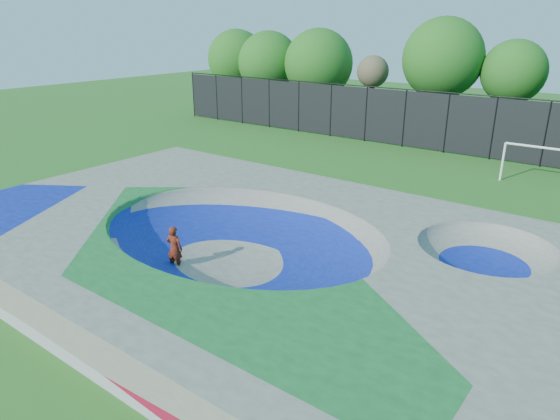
{
  "coord_description": "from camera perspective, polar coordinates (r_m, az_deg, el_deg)",
  "views": [
    {
      "loc": [
        10.88,
        -12.25,
        8.18
      ],
      "look_at": [
        -0.48,
        3.0,
        1.1
      ],
      "focal_mm": 32.0,
      "sensor_mm": 36.0,
      "label": 1
    }
  ],
  "objects": [
    {
      "name": "ground",
      "position": [
        18.31,
        -4.44,
        -6.18
      ],
      "size": [
        120.0,
        120.0,
        0.0
      ],
      "primitive_type": "plane",
      "color": "#235E1A",
      "rests_on": "ground"
    },
    {
      "name": "skate_deck",
      "position": [
        17.99,
        -4.51,
        -4.04
      ],
      "size": [
        22.0,
        14.0,
        1.5
      ],
      "primitive_type": "cube",
      "color": "gray",
      "rests_on": "ground"
    },
    {
      "name": "skater",
      "position": [
        17.9,
        -11.96,
        -4.3
      ],
      "size": [
        0.69,
        0.54,
        1.65
      ],
      "primitive_type": "imported",
      "rotation": [
        0.0,
        0.0,
        3.42
      ],
      "color": "#BD320F",
      "rests_on": "ground"
    },
    {
      "name": "skateboard",
      "position": [
        18.25,
        -11.78,
        -6.59
      ],
      "size": [
        0.81,
        0.46,
        0.05
      ],
      "primitive_type": "cube",
      "rotation": [
        0.0,
        0.0,
        0.33
      ],
      "color": "black",
      "rests_on": "ground"
    },
    {
      "name": "soccer_goal",
      "position": [
        29.94,
        27.16,
        5.3
      ],
      "size": [
        3.3,
        0.12,
        2.18
      ],
      "color": "white",
      "rests_on": "ground"
    },
    {
      "name": "fence",
      "position": [
        35.51,
        18.53,
        9.52
      ],
      "size": [
        48.09,
        0.09,
        4.04
      ],
      "color": "black",
      "rests_on": "ground"
    },
    {
      "name": "treeline",
      "position": [
        39.66,
        21.99,
        14.56
      ],
      "size": [
        53.3,
        7.63,
        8.81
      ],
      "color": "#473023",
      "rests_on": "ground"
    }
  ]
}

